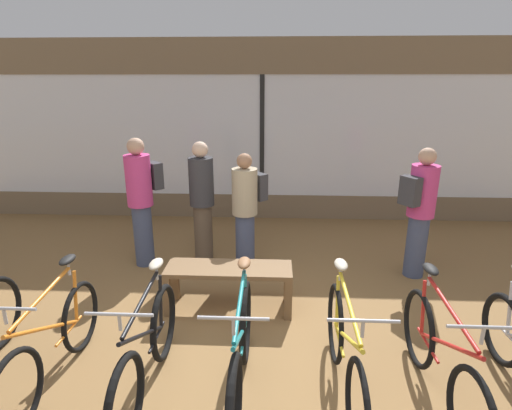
# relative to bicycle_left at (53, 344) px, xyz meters

# --- Properties ---
(ground_plane) EXTENTS (24.00, 24.00, 0.00)m
(ground_plane) POSITION_rel_bicycle_left_xyz_m (1.60, 0.31, -0.38)
(ground_plane) COLOR olive
(shop_back_wall) EXTENTS (12.00, 0.08, 3.20)m
(shop_back_wall) POSITION_rel_bicycle_left_xyz_m (1.60, 4.46, 1.26)
(shop_back_wall) COLOR #7A664C
(shop_back_wall) RESTS_ON ground_plane
(bicycle_left) EXTENTS (0.46, 1.67, 1.02)m
(bicycle_left) POSITION_rel_bicycle_left_xyz_m (0.00, 0.00, 0.00)
(bicycle_left) COLOR black
(bicycle_left) RESTS_ON ground_plane
(bicycle_center_left) EXTENTS (0.46, 1.68, 1.03)m
(bicycle_center_left) POSITION_rel_bicycle_left_xyz_m (0.83, -0.07, 0.01)
(bicycle_center_left) COLOR black
(bicycle_center_left) RESTS_ON ground_plane
(bicycle_center) EXTENTS (0.46, 1.79, 1.06)m
(bicycle_center) POSITION_rel_bicycle_left_xyz_m (1.59, -0.09, 0.03)
(bicycle_center) COLOR black
(bicycle_center) RESTS_ON ground_plane
(bicycle_center_right) EXTENTS (0.46, 1.76, 1.04)m
(bicycle_center_right) POSITION_rel_bicycle_left_xyz_m (2.41, -0.05, 0.02)
(bicycle_center_right) COLOR black
(bicycle_center_right) RESTS_ON ground_plane
(bicycle_right) EXTENTS (0.46, 1.73, 1.03)m
(bicycle_right) POSITION_rel_bicycle_left_xyz_m (3.15, -0.08, 0.01)
(bicycle_right) COLOR black
(bicycle_right) RESTS_ON ground_plane
(display_bench) EXTENTS (1.40, 0.44, 0.52)m
(display_bench) POSITION_rel_bicycle_left_xyz_m (1.34, 1.24, 0.04)
(display_bench) COLOR brown
(display_bench) RESTS_ON ground_plane
(customer_near_rack) EXTENTS (0.38, 0.38, 1.72)m
(customer_near_rack) POSITION_rel_bicycle_left_xyz_m (0.83, 2.51, 0.53)
(customer_near_rack) COLOR brown
(customer_near_rack) RESTS_ON ground_plane
(customer_by_window) EXTENTS (0.55, 0.54, 1.79)m
(customer_by_window) POSITION_rel_bicycle_left_xyz_m (0.03, 2.36, 0.59)
(customer_by_window) COLOR #424C6B
(customer_by_window) RESTS_ON ground_plane
(customer_mid_floor) EXTENTS (0.56, 0.50, 1.71)m
(customer_mid_floor) POSITION_rel_bicycle_left_xyz_m (3.69, 2.16, 0.55)
(customer_mid_floor) COLOR #424C6B
(customer_mid_floor) RESTS_ON ground_plane
(customer_near_bench) EXTENTS (0.55, 0.54, 1.60)m
(customer_near_bench) POSITION_rel_bicycle_left_xyz_m (1.46, 2.32, 0.48)
(customer_near_bench) COLOR #424C6B
(customer_near_bench) RESTS_ON ground_plane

